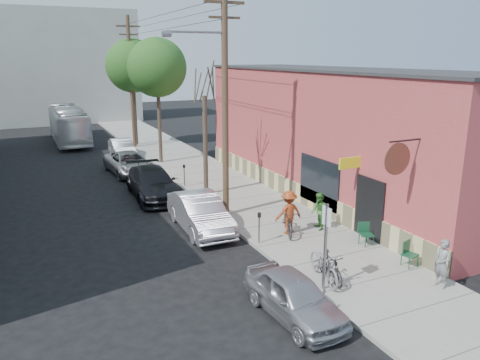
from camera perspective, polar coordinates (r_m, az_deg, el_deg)
name	(u,v)px	position (r m, az deg, el deg)	size (l,w,h in m)	color
ground	(209,260)	(17.36, -3.83, -9.72)	(120.00, 120.00, 0.00)	black
sidewalk	(207,177)	(28.49, -4.01, 0.37)	(4.50, 58.00, 0.15)	gray
cafe_building	(333,134)	(24.88, 11.31, 5.58)	(6.60, 20.20, 6.61)	#AD4042
end_cap_building	(51,67)	(56.85, -22.09, 12.67)	(18.00, 8.00, 12.00)	#AAABA6
sign_post	(326,239)	(14.58, 10.40, -7.07)	(0.07, 0.45, 2.80)	slate
parking_meter_near	(259,223)	(18.14, 2.35, -5.22)	(0.14, 0.14, 1.24)	slate
parking_meter_far	(184,172)	(26.10, -6.81, 1.00)	(0.14, 0.14, 1.24)	slate
utility_pole_near	(224,99)	(20.49, -1.98, 9.83)	(3.57, 0.28, 10.00)	#503A28
utility_pole_far	(131,80)	(37.97, -13.13, 11.73)	(1.80, 0.28, 10.00)	#503A28
tree_bare	(205,146)	(24.16, -4.25, 4.14)	(0.24, 0.24, 5.13)	#44392C
tree_leafy_mid	(157,68)	(31.86, -10.08, 13.32)	(3.86, 3.86, 8.24)	#44392C
tree_leafy_far	(132,66)	(38.81, -12.98, 13.40)	(4.20, 4.20, 8.39)	#44392C
patio_chair_a	(367,234)	(18.71, 15.18, -6.40)	(0.50, 0.50, 0.88)	#113F27
patio_chair_b	(410,254)	(17.36, 20.01, -8.52)	(0.50, 0.50, 0.88)	#113F27
patron_grey	(442,264)	(16.11, 23.41, -9.34)	(0.58, 0.38, 1.59)	gray
patron_green	(319,211)	(19.82, 9.60, -3.79)	(0.77, 0.60, 1.57)	#36772F
cyclist	(289,212)	(19.16, 5.95, -3.95)	(1.17, 0.67, 1.81)	#963615
cyclist_bike	(288,221)	(19.29, 5.92, -5.02)	(0.69, 1.99, 1.04)	black
parked_bike_a	(330,267)	(15.58, 10.96, -10.37)	(0.46, 1.64, 0.99)	black
parked_bike_b	(324,264)	(15.60, 10.21, -10.10)	(0.72, 2.07, 1.09)	slate
car_0	(294,296)	(13.72, 6.61, -13.89)	(1.51, 3.75, 1.28)	#A3A3AB
car_1	(200,213)	(19.95, -4.91, -4.00)	(1.64, 4.70, 1.55)	#B8B8C1
car_2	(153,183)	(24.83, -10.59, -0.40)	(2.16, 5.30, 1.54)	black
car_3	(129,163)	(30.15, -13.34, 2.01)	(2.26, 4.91, 1.36)	#929399
car_4	(122,149)	(35.08, -14.18, 3.74)	(1.44, 4.12, 1.36)	#A1A6A9
bus	(68,125)	(42.99, -20.19, 6.37)	(2.49, 10.64, 2.96)	white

